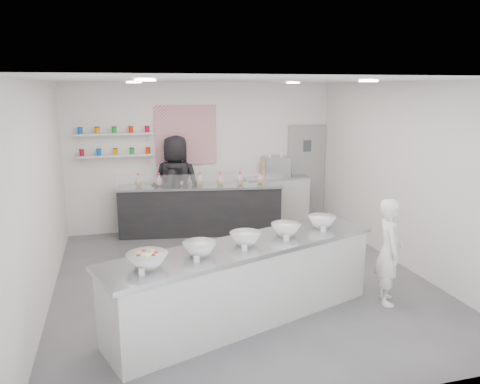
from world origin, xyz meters
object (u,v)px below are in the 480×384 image
espresso_ledge (276,200)px  woman_prep (389,252)px  back_bar (201,210)px  staff_right (176,185)px  prep_counter (245,282)px  espresso_machine (276,167)px  staff_left (173,188)px

espresso_ledge → woman_prep: bearing=-87.4°
back_bar → espresso_ledge: size_ratio=2.34×
woman_prep → staff_right: size_ratio=0.74×
prep_counter → back_bar: 3.68m
espresso_machine → staff_right: 2.14m
woman_prep → staff_right: staff_right is taller
espresso_ledge → woman_prep: 4.02m
staff_left → espresso_ledge: bearing=166.8°
espresso_ledge → espresso_machine: bearing=180.0°
staff_left → staff_right: bearing=165.6°
back_bar → espresso_machine: bearing=19.4°
woman_prep → staff_left: bearing=52.9°
espresso_machine → prep_counter: bearing=-114.4°
prep_counter → staff_left: staff_left is taller
prep_counter → back_bar: prep_counter is taller
espresso_ledge → espresso_machine: espresso_machine is taller
espresso_machine → back_bar: bearing=-170.0°
prep_counter → staff_right: staff_right is taller
prep_counter → staff_left: (-0.39, 3.93, 0.41)m
prep_counter → back_bar: (0.11, 3.68, -0.00)m
espresso_ledge → staff_left: size_ratio=0.75×
prep_counter → espresso_machine: bearing=46.2°
prep_counter → staff_left: size_ratio=2.01×
espresso_machine → staff_right: size_ratio=0.28×
back_bar → staff_left: 0.70m
espresso_machine → staff_left: (-2.19, -0.05, -0.32)m
prep_counter → staff_right: bearing=75.3°
back_bar → staff_right: bearing=159.6°
back_bar → prep_counter: bearing=-82.4°
espresso_machine → staff_left: staff_left is taller
back_bar → espresso_machine: (1.69, 0.30, 0.74)m
back_bar → staff_right: (-0.44, 0.25, 0.49)m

